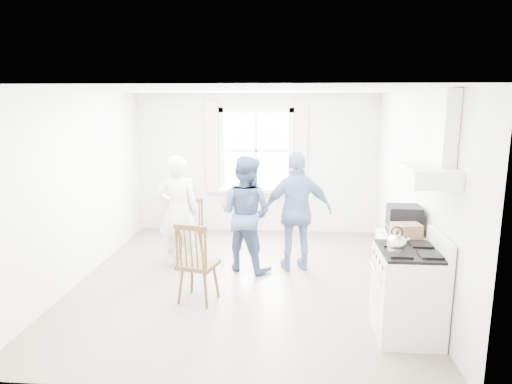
# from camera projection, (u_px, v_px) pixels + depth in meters

# --- Properties ---
(room_shell) EXTENTS (4.62, 5.12, 2.64)m
(room_shell) POSITION_uv_depth(u_px,v_px,m) (242.00, 189.00, 6.12)
(room_shell) COLOR gray
(room_shell) RESTS_ON ground
(window_assembly) EXTENTS (1.88, 0.24, 1.70)m
(window_assembly) POSITION_uv_depth(u_px,v_px,m) (256.00, 155.00, 8.48)
(window_assembly) COLOR white
(window_assembly) RESTS_ON room_shell
(range_hood) EXTENTS (0.45, 0.76, 0.94)m
(range_hood) POSITION_uv_depth(u_px,v_px,m) (434.00, 159.00, 4.53)
(range_hood) COLOR white
(range_hood) RESTS_ON room_shell
(shelf_unit) EXTENTS (0.40, 0.30, 0.80)m
(shelf_unit) POSITION_uv_depth(u_px,v_px,m) (183.00, 211.00, 8.69)
(shelf_unit) COLOR slate
(shelf_unit) RESTS_ON ground
(gas_stove) EXTENTS (0.68, 0.76, 1.12)m
(gas_stove) POSITION_uv_depth(u_px,v_px,m) (408.00, 292.00, 4.82)
(gas_stove) COLOR white
(gas_stove) RESTS_ON ground
(kettle) EXTENTS (0.19, 0.19, 0.27)m
(kettle) POSITION_uv_depth(u_px,v_px,m) (396.00, 243.00, 4.64)
(kettle) COLOR silver
(kettle) RESTS_ON gas_stove
(low_cabinet) EXTENTS (0.50, 0.55, 0.90)m
(low_cabinet) POSITION_uv_depth(u_px,v_px,m) (399.00, 271.00, 5.51)
(low_cabinet) COLOR white
(low_cabinet) RESTS_ON ground
(stereo_stack) EXTENTS (0.39, 0.36, 0.34)m
(stereo_stack) POSITION_uv_depth(u_px,v_px,m) (404.00, 220.00, 5.46)
(stereo_stack) COLOR black
(stereo_stack) RESTS_ON low_cabinet
(cardboard_box) EXTENTS (0.34, 0.26, 0.20)m
(cardboard_box) POSITION_uv_depth(u_px,v_px,m) (406.00, 232.00, 5.18)
(cardboard_box) COLOR #8C6244
(cardboard_box) RESTS_ON low_cabinet
(windsor_chair_a) EXTENTS (0.51, 0.50, 0.98)m
(windsor_chair_a) POSITION_uv_depth(u_px,v_px,m) (191.00, 221.00, 7.17)
(windsor_chair_a) COLOR #482F17
(windsor_chair_a) RESTS_ON ground
(windsor_chair_b) EXTENTS (0.53, 0.52, 1.04)m
(windsor_chair_b) POSITION_uv_depth(u_px,v_px,m) (194.00, 255.00, 5.52)
(windsor_chair_b) COLOR #482F17
(windsor_chair_b) RESTS_ON ground
(person_left) EXTENTS (0.68, 0.68, 1.69)m
(person_left) POSITION_uv_depth(u_px,v_px,m) (178.00, 212.00, 6.77)
(person_left) COLOR silver
(person_left) RESTS_ON ground
(person_mid) EXTENTS (1.08, 1.08, 1.70)m
(person_mid) POSITION_uv_depth(u_px,v_px,m) (246.00, 214.00, 6.65)
(person_mid) COLOR #415479
(person_mid) RESTS_ON ground
(person_right) EXTENTS (1.22, 1.22, 1.76)m
(person_right) POSITION_uv_depth(u_px,v_px,m) (297.00, 212.00, 6.64)
(person_right) COLOR navy
(person_right) RESTS_ON ground
(potted_plant) EXTENTS (0.17, 0.17, 0.30)m
(potted_plant) POSITION_uv_depth(u_px,v_px,m) (253.00, 180.00, 8.49)
(potted_plant) COLOR #2F6A37
(potted_plant) RESTS_ON window_assembly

